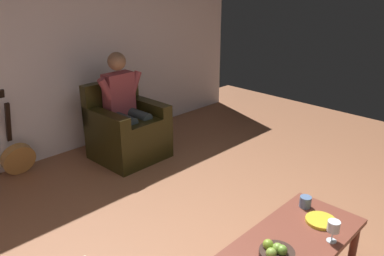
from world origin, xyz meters
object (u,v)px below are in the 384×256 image
at_px(armchair, 127,131).
at_px(person_seated, 125,103).
at_px(wine_glass_near, 333,227).
at_px(decorative_dish, 321,221).
at_px(candle_jar, 305,202).
at_px(guitar, 18,156).
at_px(fruit_bowl, 276,252).
at_px(coffee_table, 295,243).

height_order(armchair, person_seated, person_seated).
height_order(armchair, wine_glass_near, armchair).
distance_m(person_seated, decorative_dish, 2.68).
distance_m(wine_glass_near, candle_jar, 0.44).
relative_size(guitar, decorative_dish, 4.28).
bearing_deg(candle_jar, decorative_dish, 61.21).
distance_m(guitar, wine_glass_near, 3.45).
xyz_separation_m(wine_glass_near, fruit_bowl, (0.42, -0.18, -0.07)).
xyz_separation_m(decorative_dish, candle_jar, (-0.10, -0.19, 0.03)).
bearing_deg(wine_glass_near, guitar, -76.30).
bearing_deg(guitar, wine_glass_near, 103.70).
bearing_deg(person_seated, decorative_dish, 84.65).
relative_size(coffee_table, fruit_bowl, 4.86).
bearing_deg(armchair, fruit_bowl, 72.62).
distance_m(wine_glass_near, fruit_bowl, 0.46).
relative_size(wine_glass_near, fruit_bowl, 0.69).
xyz_separation_m(person_seated, guitar, (1.15, -0.52, -0.49)).
xyz_separation_m(armchair, candle_jar, (0.08, 2.47, 0.11)).
xyz_separation_m(armchair, wine_glass_near, (0.34, 2.82, 0.17)).
relative_size(person_seated, decorative_dish, 5.72).
distance_m(fruit_bowl, decorative_dish, 0.57).
height_order(decorative_dish, candle_jar, candle_jar).
bearing_deg(candle_jar, wine_glass_near, 53.30).
distance_m(coffee_table, guitar, 3.22).
distance_m(person_seated, candle_jar, 2.48).
bearing_deg(guitar, candle_jar, 109.80).
bearing_deg(coffee_table, guitar, -77.68).
distance_m(person_seated, fruit_bowl, 2.76).
height_order(coffee_table, fruit_bowl, fruit_bowl).
height_order(coffee_table, wine_glass_near, wine_glass_near).
bearing_deg(decorative_dish, guitar, -73.01).
bearing_deg(coffee_table, decorative_dish, 172.02).
xyz_separation_m(armchair, guitar, (1.15, -0.52, -0.12)).
xyz_separation_m(armchair, person_seated, (-0.00, 0.00, 0.37)).
relative_size(guitar, fruit_bowl, 4.18).
height_order(coffee_table, guitar, guitar).
distance_m(decorative_dish, candle_jar, 0.22).
bearing_deg(fruit_bowl, armchair, -105.97).
relative_size(armchair, fruit_bowl, 4.02).
distance_m(coffee_table, fruit_bowl, 0.30).
xyz_separation_m(person_seated, wine_glass_near, (0.34, 2.82, -0.19)).
height_order(person_seated, decorative_dish, person_seated).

